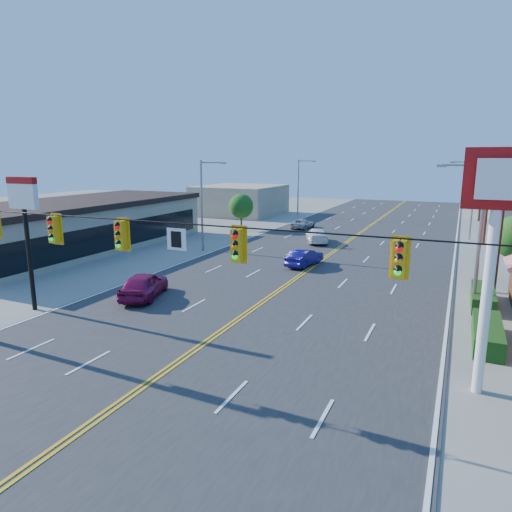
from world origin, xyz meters
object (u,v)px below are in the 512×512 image
at_px(kfc_pylon, 495,224).
at_px(car_blue, 304,258).
at_px(car_magenta, 144,286).
at_px(car_white, 317,236).
at_px(signal_span, 146,252).
at_px(pizza_hut_sign, 25,216).
at_px(car_silver, 303,224).

xyz_separation_m(kfc_pylon, car_blue, (-11.70, 15.85, -5.39)).
xyz_separation_m(car_magenta, car_white, (4.07, 21.64, -0.08)).
bearing_deg(car_magenta, car_white, -117.83).
height_order(signal_span, kfc_pylon, signal_span).
distance_m(pizza_hut_sign, car_blue, 19.44).
relative_size(pizza_hut_sign, car_silver, 1.74).
xyz_separation_m(signal_span, car_white, (-2.58, 29.79, -4.19)).
distance_m(pizza_hut_sign, car_magenta, 7.39).
bearing_deg(car_magenta, car_blue, -134.62).
bearing_deg(kfc_pylon, signal_span, -160.22).
bearing_deg(signal_span, car_magenta, 129.21).
height_order(car_magenta, car_silver, car_magenta).
distance_m(kfc_pylon, car_blue, 20.42).
bearing_deg(car_white, signal_span, 73.34).
bearing_deg(car_silver, kfc_pylon, 122.76).
relative_size(car_blue, car_white, 0.83).
xyz_separation_m(pizza_hut_sign, car_magenta, (4.23, 4.16, -4.42)).
distance_m(signal_span, car_magenta, 11.30).
distance_m(kfc_pylon, pizza_hut_sign, 22.02).
bearing_deg(car_white, car_silver, -84.83).
height_order(car_magenta, car_blue, car_magenta).
bearing_deg(pizza_hut_sign, car_magenta, 44.52).
relative_size(pizza_hut_sign, car_white, 1.44).
bearing_deg(signal_span, car_silver, 100.07).
relative_size(kfc_pylon, car_blue, 2.14).
relative_size(kfc_pylon, car_magenta, 1.89).
relative_size(kfc_pylon, car_white, 1.79).
bearing_deg(car_white, car_magenta, 57.73).
bearing_deg(car_blue, signal_span, 101.18).
bearing_deg(car_magenta, car_silver, -106.97).
xyz_separation_m(pizza_hut_sign, car_white, (8.30, 25.79, -4.49)).
xyz_separation_m(car_magenta, car_blue, (6.07, 11.69, -0.11)).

